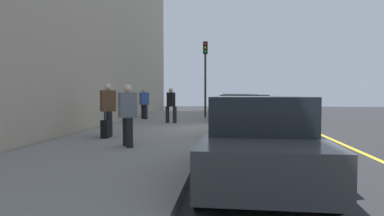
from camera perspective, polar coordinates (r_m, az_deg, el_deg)
name	(u,v)px	position (r m, az deg, el deg)	size (l,w,h in m)	color
ground_plane	(236,134)	(13.62, 7.05, -4.20)	(56.00, 56.00, 0.00)	#28282B
sidewalk	(151,131)	(13.92, -6.69, -3.74)	(28.00, 4.60, 0.15)	gray
lane_stripe_centre	(322,135)	(14.07, 20.22, -4.10)	(28.00, 0.14, 0.01)	gold
snow_bank_curb	(214,144)	(10.24, 3.60, -5.76)	(5.40, 0.56, 0.22)	white
parked_car_black	(235,105)	(24.50, 6.94, 0.52)	(4.31, 2.00, 1.51)	black
parked_car_green	(240,109)	(18.31, 7.83, -0.12)	(4.53, 1.93, 1.51)	black
parked_car_silver	(244,116)	(12.42, 8.34, -1.34)	(4.25, 1.98, 1.51)	black
parked_car_charcoal	(260,141)	(6.17, 10.87, -5.18)	(4.31, 2.01, 1.51)	black
pedestrian_blue_coat	(144,103)	(19.42, -7.71, 0.84)	(0.50, 0.52, 1.66)	black
pedestrian_black_coat	(171,104)	(16.72, -3.41, 0.61)	(0.49, 0.54, 1.66)	black
pedestrian_brown_coat	(108,108)	(11.93, -13.41, -0.01)	(0.52, 0.55, 1.73)	black
pedestrian_grey_coat	(128,114)	(9.44, -10.36, -0.89)	(0.49, 0.53, 1.65)	black
traffic_light_pole	(205,66)	(20.62, 2.17, 6.74)	(0.35, 0.26, 4.39)	#2D2D19
rolling_suitcase	(106,129)	(11.45, -13.80, -3.31)	(0.34, 0.22, 0.93)	black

